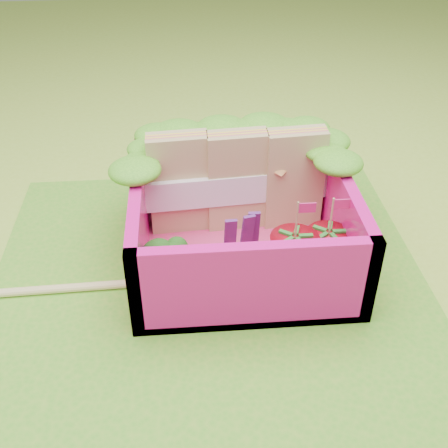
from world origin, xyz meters
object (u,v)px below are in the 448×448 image
bento_box (241,220)px  strawberry_right (327,250)px  sandwich_stack (238,181)px  chopsticks (52,289)px  strawberry_left (293,257)px  broccoli (167,259)px

bento_box → strawberry_right: 0.54m
sandwich_stack → chopsticks: size_ratio=0.50×
strawberry_left → chopsticks: size_ratio=0.22×
strawberry_left → strawberry_right: size_ratio=1.04×
broccoli → strawberry_right: 0.94m
sandwich_stack → chopsticks: 1.31m
strawberry_left → chopsticks: (-1.41, 0.03, -0.18)m
broccoli → chopsticks: 0.72m
broccoli → strawberry_left: strawberry_left is taller
sandwich_stack → broccoli: (-0.46, -0.59, -0.14)m
bento_box → broccoli: size_ratio=4.24×
strawberry_left → chopsticks: bearing=178.7°
sandwich_stack → broccoli: size_ratio=3.95×
strawberry_right → chopsticks: size_ratio=0.21×
broccoli → chopsticks: broccoli is taller
bento_box → chopsticks: 1.19m
bento_box → chopsticks: bearing=-167.4°
bento_box → strawberry_right: (0.48, -0.23, -0.09)m
bento_box → strawberry_right: size_ratio=2.57×
bento_box → chopsticks: size_ratio=0.54×
broccoli → strawberry_right: (0.94, 0.07, -0.05)m
bento_box → sandwich_stack: bearing=89.1°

